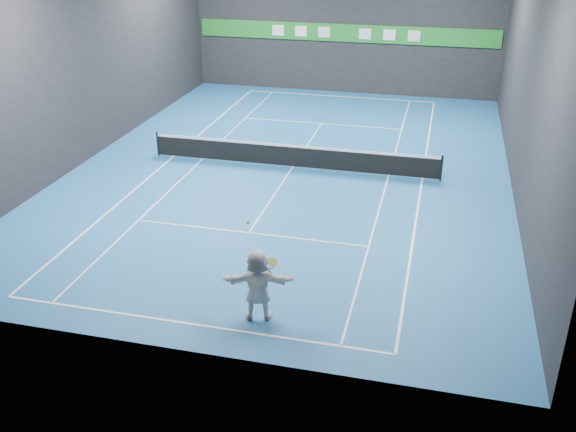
% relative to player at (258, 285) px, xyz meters
% --- Properties ---
extents(ground, '(26.00, 26.00, 0.00)m').
position_rel_player_xyz_m(ground, '(-1.73, 11.15, -1.02)').
color(ground, '#1A5894').
rests_on(ground, ground).
extents(wall_back, '(18.00, 0.10, 9.00)m').
position_rel_player_xyz_m(wall_back, '(-1.73, 24.15, 3.48)').
color(wall_back, black).
rests_on(wall_back, ground).
extents(wall_front, '(18.00, 0.10, 9.00)m').
position_rel_player_xyz_m(wall_front, '(-1.73, -1.85, 3.48)').
color(wall_front, black).
rests_on(wall_front, ground).
extents(wall_left, '(0.10, 26.00, 9.00)m').
position_rel_player_xyz_m(wall_left, '(-10.73, 11.15, 3.48)').
color(wall_left, black).
rests_on(wall_left, ground).
extents(wall_right, '(0.10, 26.00, 9.00)m').
position_rel_player_xyz_m(wall_right, '(7.27, 11.15, 3.48)').
color(wall_right, black).
rests_on(wall_right, ground).
extents(baseline_near, '(10.98, 0.08, 0.01)m').
position_rel_player_xyz_m(baseline_near, '(-1.73, -0.74, -1.02)').
color(baseline_near, white).
rests_on(baseline_near, ground).
extents(baseline_far, '(10.98, 0.08, 0.01)m').
position_rel_player_xyz_m(baseline_far, '(-1.73, 23.04, -1.02)').
color(baseline_far, white).
rests_on(baseline_far, ground).
extents(sideline_doubles_left, '(0.08, 23.78, 0.01)m').
position_rel_player_xyz_m(sideline_doubles_left, '(-7.22, 11.15, -1.02)').
color(sideline_doubles_left, white).
rests_on(sideline_doubles_left, ground).
extents(sideline_doubles_right, '(0.08, 23.78, 0.01)m').
position_rel_player_xyz_m(sideline_doubles_right, '(3.76, 11.15, -1.02)').
color(sideline_doubles_right, white).
rests_on(sideline_doubles_right, ground).
extents(sideline_singles_left, '(0.06, 23.78, 0.01)m').
position_rel_player_xyz_m(sideline_singles_left, '(-5.84, 11.15, -1.02)').
color(sideline_singles_left, white).
rests_on(sideline_singles_left, ground).
extents(sideline_singles_right, '(0.06, 23.78, 0.01)m').
position_rel_player_xyz_m(sideline_singles_right, '(2.38, 11.15, -1.02)').
color(sideline_singles_right, white).
rests_on(sideline_singles_right, ground).
extents(service_line_near, '(8.23, 0.06, 0.01)m').
position_rel_player_xyz_m(service_line_near, '(-1.73, 4.75, -1.02)').
color(service_line_near, white).
rests_on(service_line_near, ground).
extents(service_line_far, '(8.23, 0.06, 0.01)m').
position_rel_player_xyz_m(service_line_far, '(-1.73, 17.55, -1.02)').
color(service_line_far, white).
rests_on(service_line_far, ground).
extents(center_service_line, '(0.06, 12.80, 0.01)m').
position_rel_player_xyz_m(center_service_line, '(-1.73, 11.15, -1.02)').
color(center_service_line, white).
rests_on(center_service_line, ground).
extents(player, '(1.99, 1.03, 2.04)m').
position_rel_player_xyz_m(player, '(0.00, 0.00, 0.00)').
color(player, silver).
rests_on(player, ground).
extents(tennis_ball, '(0.07, 0.07, 0.07)m').
position_rel_player_xyz_m(tennis_ball, '(-0.24, 0.07, 1.78)').
color(tennis_ball, '#C2E025').
rests_on(tennis_ball, player).
extents(tennis_net, '(12.50, 0.10, 1.07)m').
position_rel_player_xyz_m(tennis_net, '(-1.73, 11.15, -0.48)').
color(tennis_net, black).
rests_on(tennis_net, ground).
extents(sponsor_banner, '(17.64, 0.11, 1.00)m').
position_rel_player_xyz_m(sponsor_banner, '(-1.73, 24.09, 2.48)').
color(sponsor_banner, '#1C8327').
rests_on(sponsor_banner, wall_back).
extents(tennis_racket, '(0.48, 0.35, 0.50)m').
position_rel_player_xyz_m(tennis_racket, '(0.32, 0.05, 0.63)').
color(tennis_racket, '#B61320').
rests_on(tennis_racket, player).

